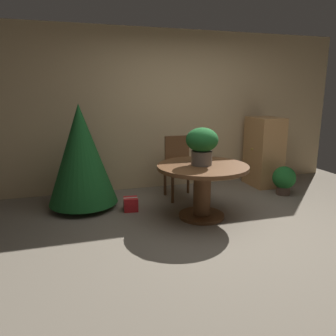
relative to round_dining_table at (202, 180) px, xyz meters
name	(u,v)px	position (x,y,z in m)	size (l,w,h in m)	color
ground_plane	(234,234)	(0.16, -0.60, -0.50)	(6.60, 6.60, 0.00)	#756B5B
back_wall_panel	(176,111)	(0.16, 1.60, 0.80)	(6.00, 0.10, 2.60)	tan
round_dining_table	(202,180)	(0.00, 0.00, 0.00)	(1.17, 1.17, 0.70)	brown
flower_vase	(202,143)	(-0.01, 0.01, 0.48)	(0.41, 0.41, 0.48)	#665B51
wooden_chair_far	(179,163)	(0.00, 0.92, 0.03)	(0.43, 0.44, 0.95)	brown
holiday_tree	(81,155)	(-1.46, 0.82, 0.27)	(0.95, 0.95, 1.46)	brown
gift_box_red	(131,204)	(-0.85, 0.51, -0.41)	(0.21, 0.21, 0.19)	red
wooden_cabinet	(264,152)	(1.62, 1.11, 0.09)	(0.49, 0.62, 1.19)	#B27F4C
potted_plant	(284,179)	(1.63, 0.52, -0.25)	(0.37, 0.37, 0.46)	#4C382D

